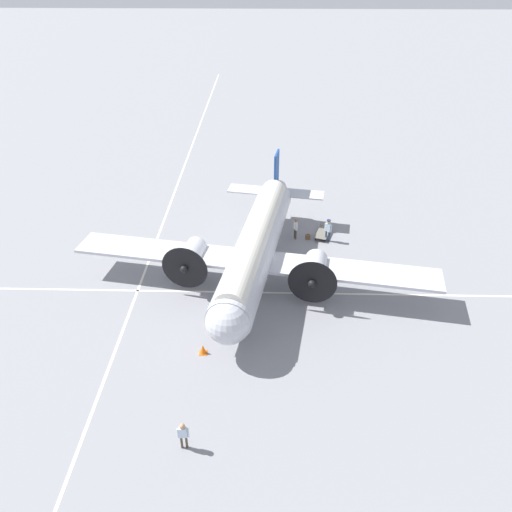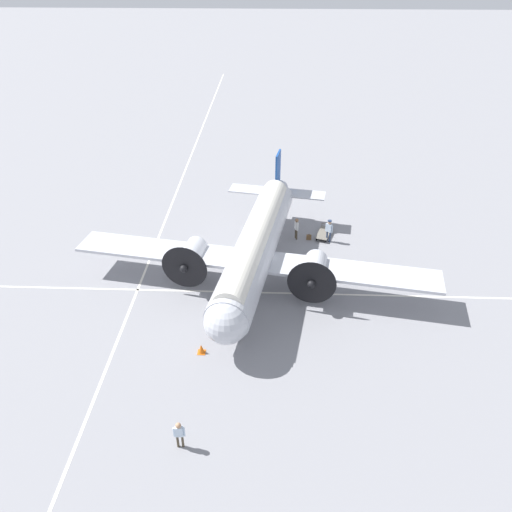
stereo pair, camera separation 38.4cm
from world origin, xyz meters
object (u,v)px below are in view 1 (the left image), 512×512
passenger_boarding (328,228)px  traffic_cone (203,349)px  crew_foreground (183,433)px  baggage_cart (323,232)px  ramp_agent (296,226)px  suitcase_near_door (308,237)px  airliner_main (255,249)px

passenger_boarding → traffic_cone: bearing=-86.5°
crew_foreground → traffic_cone: (0.15, 6.27, -0.72)m
crew_foreground → traffic_cone: size_ratio=2.73×
baggage_cart → traffic_cone: 15.71m
ramp_agent → suitcase_near_door: size_ratio=3.79×
baggage_cart → traffic_cone: size_ratio=3.95×
crew_foreground → passenger_boarding: passenger_boarding is taller
passenger_boarding → traffic_cone: size_ratio=3.12×
suitcase_near_door → traffic_cone: bearing=-117.8°
crew_foreground → suitcase_near_door: size_ratio=3.46×
passenger_boarding → suitcase_near_door: passenger_boarding is taller
passenger_boarding → baggage_cart: 1.26m
traffic_cone → baggage_cart: bearing=59.3°
suitcase_near_door → ramp_agent: bearing=173.4°
passenger_boarding → airliner_main: bearing=-98.8°
passenger_boarding → ramp_agent: bearing=-150.9°
crew_foreground → passenger_boarding: 20.73m
passenger_boarding → traffic_cone: passenger_boarding is taller
suitcase_near_door → baggage_cart: baggage_cart is taller
crew_foreground → baggage_cart: bearing=63.4°
crew_foreground → suitcase_near_door: bearing=65.9°
passenger_boarding → suitcase_near_door: size_ratio=3.95×
passenger_boarding → suitcase_near_door: 1.79m
airliner_main → passenger_boarding: size_ratio=13.04×
passenger_boarding → baggage_cart: passenger_boarding is taller
suitcase_near_door → traffic_cone: (-6.78, -12.88, 0.06)m
traffic_cone → passenger_boarding: bearing=56.8°
passenger_boarding → ramp_agent: (-2.49, 0.33, -0.07)m
baggage_cart → suitcase_near_door: bearing=-45.3°
ramp_agent → baggage_cart: bearing=86.3°
baggage_cart → crew_foreground: bearing=-4.5°
ramp_agent → traffic_cone: ramp_agent is taller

